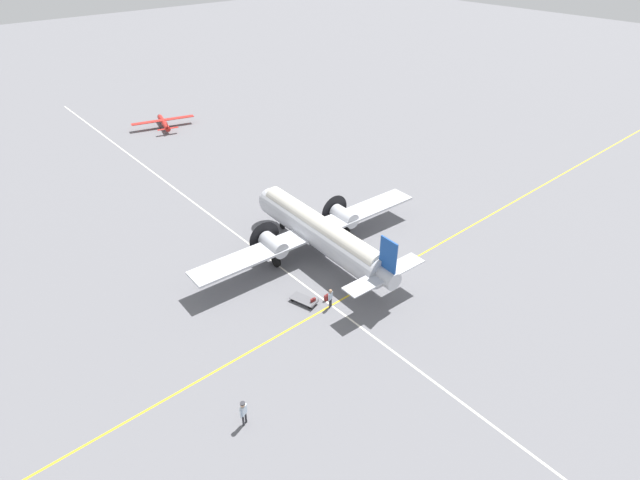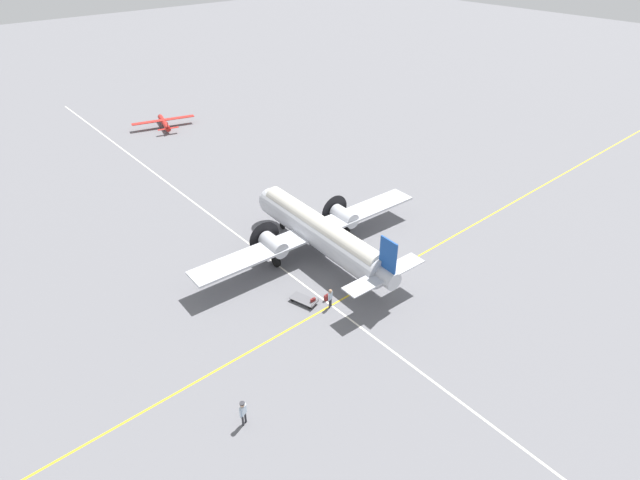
# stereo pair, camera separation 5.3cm
# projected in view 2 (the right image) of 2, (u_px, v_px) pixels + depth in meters

# --- Properties ---
(ground_plane) EXTENTS (300.00, 300.00, 0.00)m
(ground_plane) POSITION_uv_depth(u_px,v_px,m) (320.00, 256.00, 45.46)
(ground_plane) COLOR slate
(apron_line_eastwest) EXTENTS (120.00, 0.16, 0.01)m
(apron_line_eastwest) POSITION_uv_depth(u_px,v_px,m) (365.00, 286.00, 41.72)
(apron_line_eastwest) COLOR gold
(apron_line_eastwest) RESTS_ON ground_plane
(apron_line_northsouth) EXTENTS (0.16, 120.00, 0.01)m
(apron_line_northsouth) POSITION_uv_depth(u_px,v_px,m) (287.00, 272.00, 43.38)
(apron_line_northsouth) COLOR silver
(apron_line_northsouth) RESTS_ON ground_plane
(airliner_main) EXTENTS (23.71, 18.30, 5.96)m
(airliner_main) POSITION_uv_depth(u_px,v_px,m) (317.00, 230.00, 44.35)
(airliner_main) COLOR silver
(airliner_main) RESTS_ON ground_plane
(crew_foreground) EXTENTS (0.61, 0.41, 1.89)m
(crew_foreground) POSITION_uv_depth(u_px,v_px,m) (243.00, 411.00, 29.73)
(crew_foreground) COLOR #2D2D33
(crew_foreground) RESTS_ON ground_plane
(passenger_boarding) EXTENTS (0.56, 0.33, 1.74)m
(passenger_boarding) POSITION_uv_depth(u_px,v_px,m) (330.00, 296.00, 38.91)
(passenger_boarding) COLOR #2D2D33
(passenger_boarding) RESTS_ON ground_plane
(suitcase_near_door) EXTENTS (0.43, 0.16, 0.63)m
(suitcase_near_door) POSITION_uv_depth(u_px,v_px,m) (313.00, 301.00, 39.59)
(suitcase_near_door) COLOR maroon
(suitcase_near_door) RESTS_ON ground_plane
(suitcase_upright_spare) EXTENTS (0.47, 0.19, 0.56)m
(suitcase_upright_spare) POSITION_uv_depth(u_px,v_px,m) (327.00, 297.00, 40.08)
(suitcase_upright_spare) COLOR maroon
(suitcase_upright_spare) RESTS_ON ground_plane
(baggage_cart) EXTENTS (1.61, 2.43, 0.56)m
(baggage_cart) POSITION_uv_depth(u_px,v_px,m) (304.00, 300.00, 39.80)
(baggage_cart) COLOR #56565B
(baggage_cart) RESTS_ON ground_plane
(light_aircraft_distant) EXTENTS (8.91, 6.77, 1.77)m
(light_aircraft_distant) POSITION_uv_depth(u_px,v_px,m) (164.00, 122.00, 73.12)
(light_aircraft_distant) COLOR #B2231E
(light_aircraft_distant) RESTS_ON ground_plane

